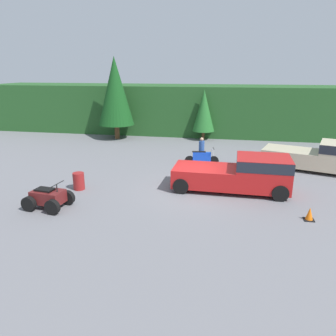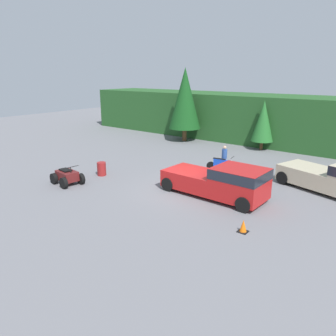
{
  "view_description": "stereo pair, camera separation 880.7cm",
  "coord_description": "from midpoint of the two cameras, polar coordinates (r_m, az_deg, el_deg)",
  "views": [
    {
      "loc": [
        1.79,
        -15.74,
        5.95
      ],
      "look_at": [
        -1.29,
        0.45,
        0.95
      ],
      "focal_mm": 35.0,
      "sensor_mm": 36.0,
      "label": 1
    },
    {
      "loc": [
        10.48,
        -14.47,
        6.5
      ],
      "look_at": [
        -1.29,
        0.45,
        0.95
      ],
      "focal_mm": 35.0,
      "sensor_mm": 36.0,
      "label": 2
    }
  ],
  "objects": [
    {
      "name": "ground_plane",
      "position": [
        17.45,
        -10.62,
        -4.32
      ],
      "size": [
        80.0,
        80.0,
        0.0
      ],
      "primitive_type": "plane",
      "color": "slate"
    },
    {
      "name": "hillside_backdrop",
      "position": [
        31.96,
        -0.4,
        9.7
      ],
      "size": [
        44.0,
        6.0,
        4.46
      ],
      "color": "#235123",
      "rests_on": "ground_plane"
    },
    {
      "name": "tree_left",
      "position": [
        30.27,
        -17.51,
        12.12
      ],
      "size": [
        3.08,
        3.08,
        7.0
      ],
      "color": "brown",
      "rests_on": "ground_plane"
    },
    {
      "name": "tree_mid_left",
      "position": [
        28.7,
        -2.66,
        9.44
      ],
      "size": [
        1.88,
        1.88,
        4.28
      ],
      "color": "brown",
      "rests_on": "ground_plane"
    },
    {
      "name": "pickup_truck_red",
      "position": [
        16.69,
        -2.38,
        -1.5
      ],
      "size": [
        5.79,
        2.39,
        1.83
      ],
      "rotation": [
        0.0,
        0.0,
        -0.02
      ],
      "color": "red",
      "rests_on": "ground_plane"
    },
    {
      "name": "pickup_truck_second",
      "position": [
        20.48,
        14.1,
        1.49
      ],
      "size": [
        6.29,
        3.86,
        1.83
      ],
      "rotation": [
        0.0,
        0.0,
        -0.3
      ],
      "color": "beige",
      "rests_on": "ground_plane"
    },
    {
      "name": "dirt_bike",
      "position": [
        21.3,
        -6.0,
        1.1
      ],
      "size": [
        2.16,
        0.63,
        1.14
      ],
      "rotation": [
        0.0,
        0.0,
        0.16
      ],
      "color": "black",
      "rests_on": "ground_plane"
    },
    {
      "name": "quad_atv",
      "position": [
        17.74,
        -33.33,
        -4.96
      ],
      "size": [
        2.0,
        1.55,
        1.18
      ],
      "rotation": [
        0.0,
        0.0,
        -0.11
      ],
      "color": "black",
      "rests_on": "ground_plane"
    },
    {
      "name": "rider_person",
      "position": [
        21.61,
        -5.88,
        2.63
      ],
      "size": [
        0.43,
        0.43,
        1.73
      ],
      "rotation": [
        0.0,
        0.0,
        0.25
      ],
      "color": "black",
      "rests_on": "ground_plane"
    },
    {
      "name": "traffic_cone",
      "position": [
        13.87,
        5.88,
        -8.73
      ],
      "size": [
        0.42,
        0.42,
        0.55
      ],
      "color": "black",
      "rests_on": "ground_plane"
    },
    {
      "name": "steel_barrel",
      "position": [
        19.26,
        -27.79,
        -2.62
      ],
      "size": [
        0.58,
        0.58,
        0.88
      ],
      "color": "maroon",
      "rests_on": "ground_plane"
    }
  ]
}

